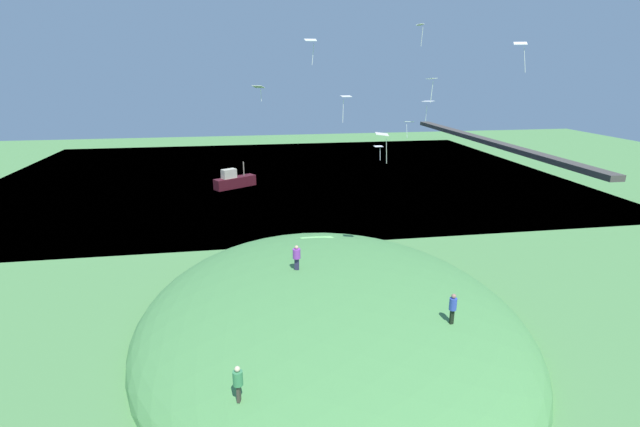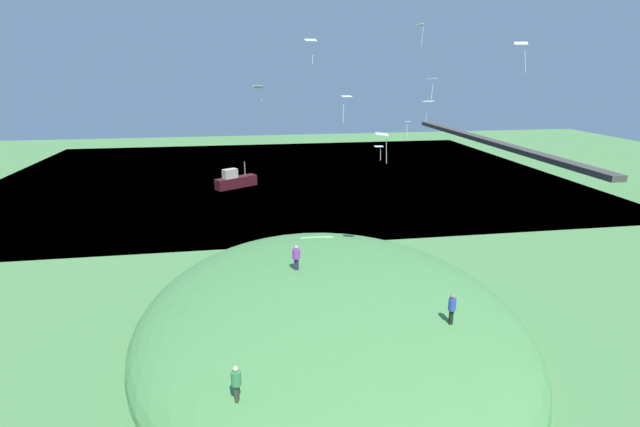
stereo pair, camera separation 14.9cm
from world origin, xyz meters
TOP-DOWN VIEW (x-y plane):
  - ground_plane at (0.00, 0.00)m, footprint 160.00×160.00m
  - lake_water at (-35.72, 0.00)m, footprint 59.83×80.00m
  - grass_hill at (7.74, -0.58)m, footprint 28.34×23.23m
  - bridge_deck_far at (-35.72, 33.00)m, footprint 53.85×1.80m
  - boat_on_lake at (-28.40, -6.69)m, footprint 4.25×5.59m
  - person_on_hilltop at (6.37, -2.39)m, footprint 0.61×0.61m
  - person_with_child at (16.57, -5.98)m, footprint 0.51×0.51m
  - person_near_shore at (13.11, 4.75)m, footprint 0.44×0.44m
  - kite_0 at (0.91, 7.84)m, footprint 0.81×0.86m
  - kite_1 at (-3.27, 5.44)m, footprint 0.50×0.70m
  - kite_2 at (1.03, -0.66)m, footprint 0.62×0.80m
  - kite_3 at (2.24, 13.45)m, footprint 0.87×1.01m
  - kite_4 at (-3.71, 2.76)m, footprint 0.68×0.89m
  - kite_5 at (3.56, 3.62)m, footprint 1.34×1.07m
  - kite_6 at (-1.17, 7.58)m, footprint 0.76×0.74m
  - kite_7 at (-1.10, 7.07)m, footprint 0.62×0.79m
  - kite_8 at (-1.06, 8.49)m, footprint 1.25×1.19m
  - kite_9 at (-4.70, -3.91)m, footprint 0.96×1.05m

SIDE VIEW (x-z plane):
  - lake_water at x=-35.72m, z-range -0.40..0.00m
  - ground_plane at x=0.00m, z-range 0.00..0.00m
  - grass_hill at x=7.74m, z-range -3.13..3.13m
  - boat_on_lake at x=-28.40m, z-range -0.73..2.54m
  - person_with_child at x=16.57m, z-range 2.18..3.83m
  - person_near_shore at x=13.11m, z-range 2.74..4.41m
  - person_on_hilltop at x=6.37m, z-range 3.26..4.86m
  - bridge_deck_far at x=-35.72m, z-range 3.76..4.46m
  - kite_1 at x=-3.27m, z-range 8.41..9.57m
  - kite_5 at x=3.56m, z-range 9.88..11.88m
  - kite_7 at x=-1.10m, z-range 10.50..11.74m
  - kite_8 at x=-1.06m, z-range 11.88..13.39m
  - kite_4 at x=-3.71m, z-range 11.77..13.84m
  - kite_9 at x=-4.70m, z-range 13.03..14.25m
  - kite_0 at x=0.91m, z-range 13.38..15.05m
  - kite_3 at x=2.24m, z-range 15.49..17.51m
  - kite_2 at x=1.03m, z-range 15.85..17.49m
  - kite_6 at x=-1.17m, z-range 17.12..18.64m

